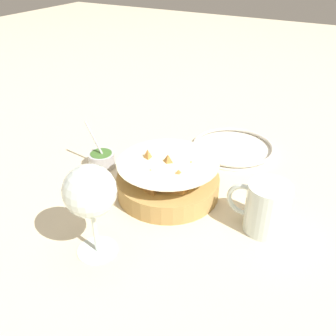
{
  "coord_description": "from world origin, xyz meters",
  "views": [
    {
      "loc": [
        -0.3,
        0.59,
        0.45
      ],
      "look_at": [
        0.01,
        0.04,
        0.06
      ],
      "focal_mm": 40.0,
      "sensor_mm": 36.0,
      "label": 1
    }
  ],
  "objects_px": {
    "sauce_cup": "(102,159)",
    "side_plate": "(233,147)",
    "food_basket": "(168,179)",
    "beer_mug": "(266,209)",
    "wine_glass": "(90,194)"
  },
  "relations": [
    {
      "from": "sauce_cup",
      "to": "side_plate",
      "type": "height_order",
      "value": "sauce_cup"
    },
    {
      "from": "sauce_cup",
      "to": "side_plate",
      "type": "distance_m",
      "value": 0.33
    },
    {
      "from": "food_basket",
      "to": "beer_mug",
      "type": "height_order",
      "value": "beer_mug"
    },
    {
      "from": "food_basket",
      "to": "beer_mug",
      "type": "xyz_separation_m",
      "value": [
        -0.21,
        0.01,
        0.01
      ]
    },
    {
      "from": "sauce_cup",
      "to": "food_basket",
      "type": "bearing_deg",
      "value": 173.71
    },
    {
      "from": "beer_mug",
      "to": "sauce_cup",
      "type": "bearing_deg",
      "value": -4.53
    },
    {
      "from": "sauce_cup",
      "to": "side_plate",
      "type": "xyz_separation_m",
      "value": [
        -0.24,
        -0.22,
        -0.01
      ]
    },
    {
      "from": "wine_glass",
      "to": "beer_mug",
      "type": "height_order",
      "value": "wine_glass"
    },
    {
      "from": "food_basket",
      "to": "side_plate",
      "type": "height_order",
      "value": "food_basket"
    },
    {
      "from": "side_plate",
      "to": "food_basket",
      "type": "bearing_deg",
      "value": 78.15
    },
    {
      "from": "sauce_cup",
      "to": "wine_glass",
      "type": "bearing_deg",
      "value": 125.98
    },
    {
      "from": "wine_glass",
      "to": "side_plate",
      "type": "distance_m",
      "value": 0.47
    },
    {
      "from": "wine_glass",
      "to": "beer_mug",
      "type": "relative_size",
      "value": 1.44
    },
    {
      "from": "wine_glass",
      "to": "beer_mug",
      "type": "xyz_separation_m",
      "value": [
        -0.23,
        -0.19,
        -0.07
      ]
    },
    {
      "from": "food_basket",
      "to": "sauce_cup",
      "type": "bearing_deg",
      "value": -6.29
    }
  ]
}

